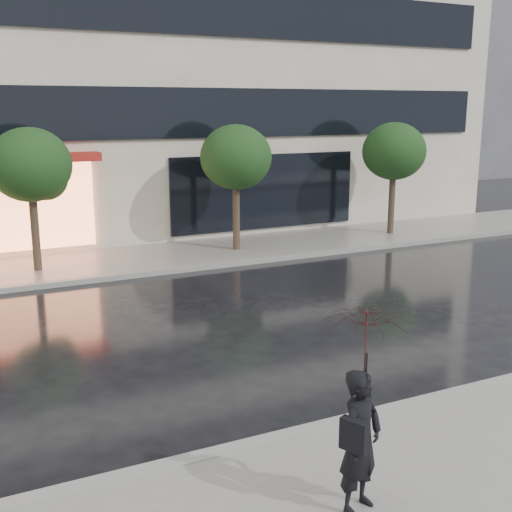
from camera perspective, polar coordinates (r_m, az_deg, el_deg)
ground at (r=10.52m, az=6.06°, el=-12.31°), size 120.00×120.00×0.00m
sidewalk_near at (r=8.28m, az=18.84°, el=-20.11°), size 60.00×4.50×0.12m
sidewalk_far at (r=19.47m, az=-10.12°, el=-0.26°), size 60.00×3.50×0.12m
curb_near at (r=9.75m, az=9.28°, el=-14.12°), size 60.00×0.25×0.14m
curb_far at (r=17.84m, az=-8.55°, el=-1.40°), size 60.00×0.25×0.14m
bg_building_right at (r=47.72m, az=15.41°, el=16.90°), size 12.00×12.00×16.00m
tree_mid_west at (r=18.23m, az=-19.26°, el=7.44°), size 2.20×2.20×3.99m
tree_mid_east at (r=19.87m, az=-1.68°, el=8.57°), size 2.20×2.20×3.99m
tree_far_east at (r=23.00m, az=12.24°, el=8.91°), size 2.20×2.20×3.99m
pedestrian_with_umbrella at (r=7.07m, az=9.65°, el=-10.76°), size 1.25×1.26×2.34m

